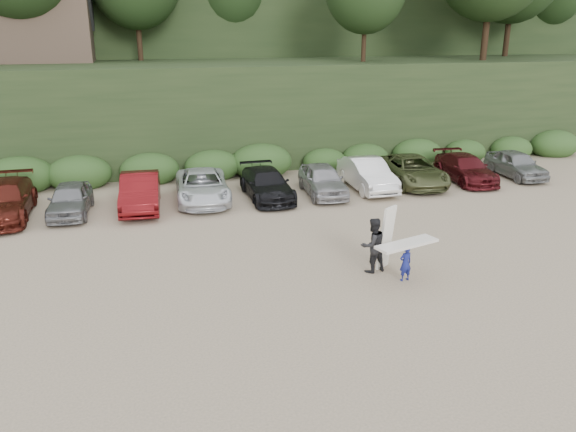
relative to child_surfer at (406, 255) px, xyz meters
name	(u,v)px	position (x,y,z in m)	size (l,w,h in m)	color
ground	(331,278)	(-2.30, 0.81, -0.92)	(120.00, 120.00, 0.00)	tan
parked_cars	(199,187)	(-5.47, 10.75, -0.16)	(37.03, 6.25, 1.62)	#A6A7AB
child_surfer	(406,255)	(0.00, 0.00, 0.00)	(2.33, 1.22, 1.35)	navy
adult_surfer	(374,244)	(-0.70, 1.00, 0.06)	(1.44, 0.91, 2.27)	black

